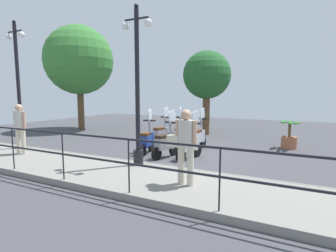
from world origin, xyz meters
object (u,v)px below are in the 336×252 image
tree_distant (207,76)px  scooter_far_2 (161,134)px  scooter_far_1 (179,134)px  scooter_far_0 (198,137)px  scooter_near_0 (189,144)px  lamp_post_far (19,93)px  potted_palm (289,137)px  pedestrian_with_bag (185,141)px  tree_large (79,60)px  scooter_near_1 (165,143)px  pedestrian_distant (20,125)px  lamp_post_near (138,96)px  scooter_near_2 (147,140)px

tree_distant → scooter_far_2: size_ratio=2.73×
scooter_far_1 → scooter_far_2: same height
scooter_far_0 → scooter_near_0: bearing=-164.2°
lamp_post_far → potted_palm: 9.93m
pedestrian_with_bag → scooter_far_2: size_ratio=1.03×
tree_large → scooter_far_2: 7.72m
tree_large → scooter_near_1: size_ratio=3.83×
lamp_post_far → scooter_far_1: lamp_post_far is taller
tree_large → scooter_far_1: bearing=-105.4°
lamp_post_far → pedestrian_with_bag: lamp_post_far is taller
tree_distant → scooter_far_1: tree_distant is taller
lamp_post_far → pedestrian_distant: lamp_post_far is taller
pedestrian_with_bag → scooter_far_1: 4.87m
lamp_post_near → tree_large: 9.50m
lamp_post_far → tree_large: bearing=25.7°
pedestrian_distant → potted_palm: bearing=120.8°
lamp_post_far → scooter_far_1: (3.47, -4.55, -1.61)m
pedestrian_distant → scooter_near_2: (2.36, -3.26, -0.60)m
scooter_near_0 → scooter_far_2: same height
scooter_far_2 → lamp_post_near: bearing=-152.7°
tree_distant → scooter_far_0: (-3.66, -0.94, -2.48)m
scooter_near_1 → scooter_near_0: bearing=-62.8°
lamp_post_far → scooter_far_2: (3.19, -3.89, -1.61)m
lamp_post_far → scooter_near_0: lamp_post_far is taller
scooter_near_0 → scooter_far_0: size_ratio=1.00×
lamp_post_far → scooter_far_2: lamp_post_far is taller
tree_large → scooter_far_2: size_ratio=3.83×
scooter_near_1 → scooter_far_1: size_ratio=1.00×
lamp_post_far → pedestrian_distant: (-0.60, -0.84, -1.01)m
lamp_post_near → scooter_far_2: lamp_post_near is taller
pedestrian_with_bag → scooter_near_2: pedestrian_with_bag is taller
pedestrian_with_bag → scooter_far_2: 4.96m
tree_distant → potted_palm: size_ratio=3.96×
potted_palm → scooter_near_0: bearing=139.8°
scooter_far_0 → scooter_far_2: 1.54m
scooter_near_0 → scooter_near_2: same height
pedestrian_with_bag → lamp_post_near: bearing=67.9°
lamp_post_near → pedestrian_with_bag: (-0.88, -1.74, -0.92)m
tree_large → scooter_far_0: bearing=-105.6°
lamp_post_near → scooter_far_1: 3.80m
lamp_post_far → tree_distant: (6.86, -4.50, 0.87)m
potted_palm → scooter_far_0: bearing=120.5°
pedestrian_distant → scooter_far_2: (3.79, -3.05, -0.60)m
tree_distant → scooter_near_2: 5.68m
pedestrian_distant → lamp_post_far: bearing=-130.8°
pedestrian_with_bag → tree_large: bearing=60.4°
pedestrian_with_bag → scooter_near_1: (2.44, 1.73, -0.60)m
tree_large → scooter_far_0: tree_large is taller
lamp_post_far → pedestrian_distant: size_ratio=2.75×
pedestrian_with_bag → potted_palm: size_ratio=1.50×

